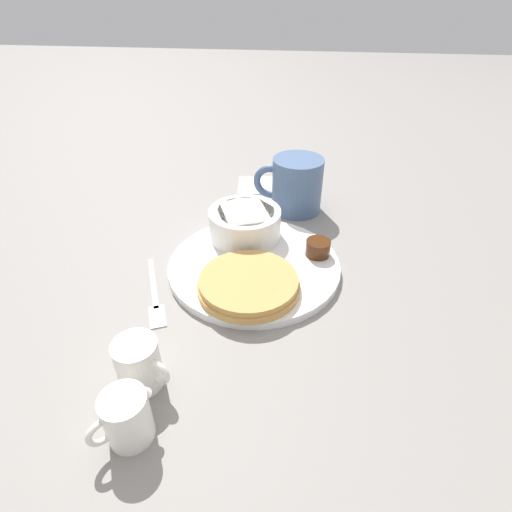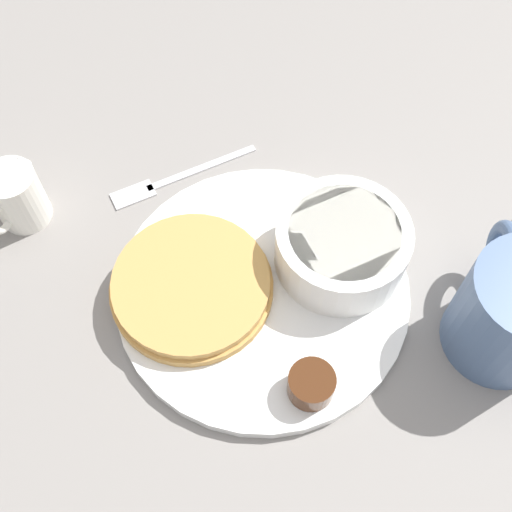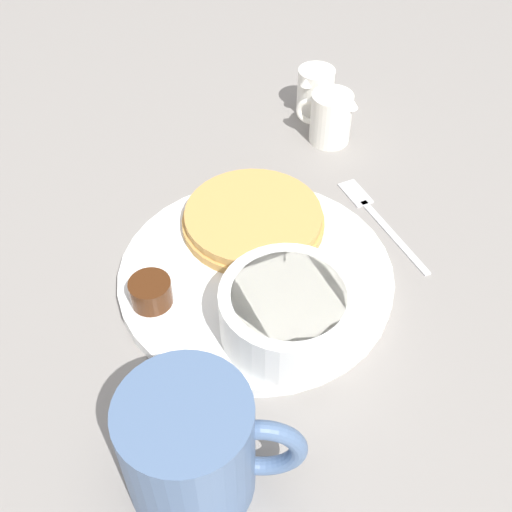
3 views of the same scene
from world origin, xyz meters
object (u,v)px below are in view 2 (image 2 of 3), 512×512
plate (263,290)px  creamer_pitcher_near (17,197)px  fork (168,181)px  bowl (342,244)px

plate → creamer_pitcher_near: creamer_pitcher_near is taller
plate → fork: plate is taller
bowl → fork: size_ratio=0.80×
bowl → creamer_pitcher_near: 0.29m
bowl → creamer_pitcher_near: creamer_pitcher_near is taller
creamer_pitcher_near → fork: creamer_pitcher_near is taller
plate → creamer_pitcher_near: bearing=66.6°
creamer_pitcher_near → fork: 0.14m
plate → bowl: bowl is taller
bowl → plate: bearing=109.1°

